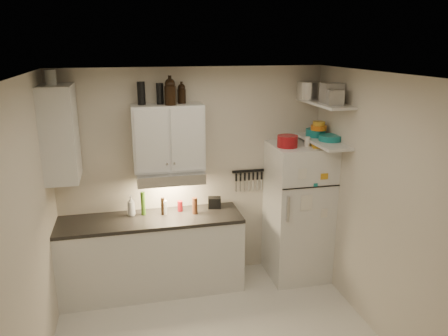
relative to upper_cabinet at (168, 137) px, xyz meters
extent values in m
cube|color=silver|center=(0.30, -1.33, 0.78)|extent=(3.20, 3.00, 0.02)
cube|color=beige|center=(0.30, 0.18, -0.53)|extent=(3.20, 0.02, 2.60)
cube|color=beige|center=(-1.31, -1.33, -0.53)|extent=(0.02, 3.00, 2.60)
cube|color=beige|center=(1.91, -1.33, -0.53)|extent=(0.02, 3.00, 2.60)
cube|color=silver|center=(-0.25, -0.14, -1.39)|extent=(2.10, 0.60, 0.88)
cube|color=black|center=(-0.25, -0.14, -0.93)|extent=(2.10, 0.62, 0.04)
cube|color=silver|center=(0.00, 0.00, 0.00)|extent=(0.80, 0.33, 0.75)
cube|color=silver|center=(-1.14, -0.14, 0.12)|extent=(0.33, 0.55, 1.00)
cube|color=silver|center=(0.00, -0.06, -0.44)|extent=(0.76, 0.46, 0.12)
cube|color=silver|center=(1.55, -0.18, -0.98)|extent=(0.70, 0.68, 1.70)
cube|color=silver|center=(1.75, -0.31, 0.38)|extent=(0.30, 0.95, 0.03)
cube|color=silver|center=(1.75, -0.31, -0.07)|extent=(0.30, 0.95, 0.03)
cube|color=black|center=(1.00, 0.15, -0.51)|extent=(0.42, 0.02, 0.03)
cylinder|color=maroon|center=(1.34, -0.25, -0.06)|extent=(0.29, 0.29, 0.14)
cube|color=orange|center=(1.71, -0.32, -0.09)|extent=(0.22, 0.25, 0.07)
cylinder|color=silver|center=(1.59, -0.26, -0.07)|extent=(0.08, 0.08, 0.11)
cylinder|color=silver|center=(1.68, -0.02, 0.49)|extent=(0.34, 0.34, 0.20)
cube|color=#AAAAAD|center=(1.78, -0.41, 0.50)|extent=(0.23, 0.21, 0.22)
cube|color=#AAAAAD|center=(1.75, -0.56, 0.47)|extent=(0.19, 0.19, 0.16)
cylinder|color=#167879|center=(1.75, -0.10, 0.00)|extent=(0.23, 0.23, 0.09)
cylinder|color=#CA6413|center=(1.76, -0.17, 0.07)|extent=(0.19, 0.19, 0.06)
cylinder|color=#BD8921|center=(1.76, -0.17, 0.12)|extent=(0.14, 0.14, 0.05)
cylinder|color=#167879|center=(1.82, -0.37, -0.02)|extent=(0.34, 0.34, 0.07)
cylinder|color=black|center=(-0.07, 0.03, 0.49)|extent=(0.10, 0.10, 0.23)
cylinder|color=black|center=(-0.27, 0.03, 0.50)|extent=(0.10, 0.10, 0.25)
cylinder|color=silver|center=(-1.17, -0.12, 0.70)|extent=(0.12, 0.12, 0.15)
imported|color=silver|center=(-0.46, -0.01, -0.77)|extent=(0.12, 0.12, 0.27)
cylinder|color=brown|center=(0.27, -0.12, -0.81)|extent=(0.07, 0.07, 0.20)
cylinder|color=#386018|center=(-0.32, -0.01, -0.77)|extent=(0.07, 0.07, 0.28)
cylinder|color=black|center=(-0.10, -0.06, -0.80)|extent=(0.04, 0.04, 0.21)
cylinder|color=silver|center=(-0.08, -0.05, -0.82)|extent=(0.07, 0.07, 0.17)
cylinder|color=maroon|center=(0.11, 0.00, -0.84)|extent=(0.08, 0.08, 0.13)
cube|color=black|center=(0.54, 0.02, -0.84)|extent=(0.17, 0.14, 0.13)
camera|label=1|loc=(-0.48, -4.87, 1.03)|focal=35.00mm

